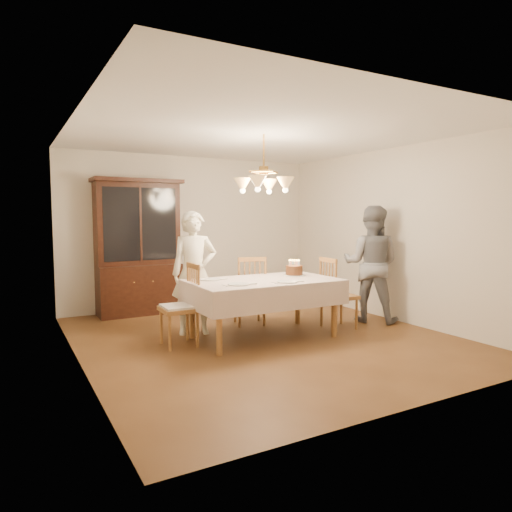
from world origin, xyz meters
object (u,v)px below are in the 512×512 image
dining_table (264,285)px  chair_far_side (250,294)px  china_hutch (138,250)px  birthday_cake (294,271)px  elderly_woman (194,273)px

dining_table → chair_far_side: bearing=75.6°
china_hutch → birthday_cake: china_hutch is taller
dining_table → elderly_woman: elderly_woman is taller
dining_table → birthday_cake: (0.56, 0.13, 0.14)m
chair_far_side → elderly_woman: (-0.89, -0.10, 0.38)m
dining_table → china_hutch: 2.50m
chair_far_side → china_hutch: bearing=128.3°
chair_far_side → elderly_woman: bearing=-173.4°
elderly_woman → birthday_cake: bearing=-6.2°
elderly_woman → china_hutch: bearing=115.8°
birthday_cake → chair_far_side: bearing=122.3°
chair_far_side → dining_table: bearing=-104.4°
china_hutch → birthday_cake: size_ratio=7.20×
birthday_cake → dining_table: bearing=-166.7°
dining_table → china_hutch: china_hutch is taller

